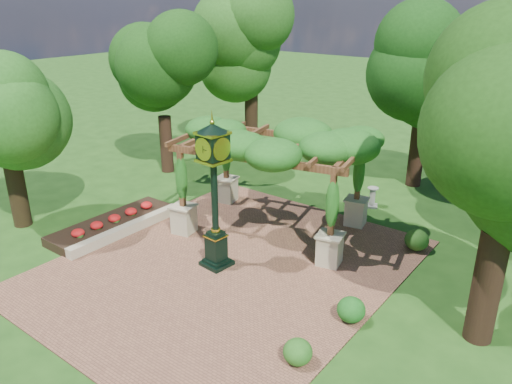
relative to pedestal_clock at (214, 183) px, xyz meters
The scene contains 14 objects.
ground 3.06m from the pedestal_clock, 66.27° to the right, with size 120.00×120.00×0.00m, color #1E4714.
brick_plaza 2.95m from the pedestal_clock, 30.77° to the left, with size 10.00×12.00×0.04m, color brown.
border_wall 5.07m from the pedestal_clock, behind, with size 0.35×5.00×0.40m, color #C6B793.
flower_bed 5.85m from the pedestal_clock, behind, with size 1.50×5.00×0.36m, color red.
pedestal_clock is the anchor object (origin of this frame).
pergola 3.45m from the pedestal_clock, 93.73° to the left, with size 7.34×5.45×4.16m.
sundial 8.43m from the pedestal_clock, 76.19° to the left, with size 0.64×0.64×0.87m.
shrub_front 5.91m from the pedestal_clock, 26.66° to the right, with size 0.72×0.72×0.65m, color #255B1A.
shrub_mid 5.60m from the pedestal_clock, ahead, with size 0.79×0.79×0.71m, color #185518.
shrub_back 7.48m from the pedestal_clock, 46.15° to the left, with size 0.84×0.84×0.76m, color #285518.
tree_west_near 10.46m from the pedestal_clock, 145.77° to the left, with size 4.04×4.04×7.38m.
tree_west_far 14.03m from the pedestal_clock, 123.04° to the left, with size 4.13×4.13×8.85m.
tree_north 12.00m from the pedestal_clock, 78.57° to the left, with size 4.35×4.35×8.17m.
tree_southwest 8.66m from the pedestal_clock, 164.94° to the right, with size 3.80×3.80×6.71m.
Camera 1 is at (9.56, -10.00, 8.38)m, focal length 35.00 mm.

